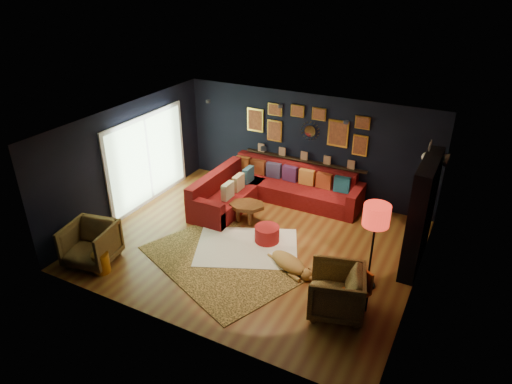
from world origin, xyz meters
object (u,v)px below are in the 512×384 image
at_px(floor_lamp, 376,219).
at_px(dog, 289,260).
at_px(armchair_right, 336,289).
at_px(gold_stool, 101,263).
at_px(pouf, 267,234).
at_px(sectional, 266,191).
at_px(armchair_left, 90,242).
at_px(coffee_table, 247,207).
at_px(orange_chair, 359,287).

distance_m(floor_lamp, dog, 1.95).
distance_m(armchair_right, gold_stool, 4.47).
bearing_deg(pouf, floor_lamp, -11.33).
bearing_deg(sectional, floor_lamp, -33.61).
xyz_separation_m(armchair_left, gold_stool, (0.39, -0.16, -0.26)).
relative_size(sectional, coffee_table, 3.47).
bearing_deg(armchair_right, pouf, -141.01).
bearing_deg(pouf, armchair_right, -35.13).
height_order(armchair_left, orange_chair, armchair_left).
bearing_deg(orange_chair, armchair_right, -113.61).
relative_size(gold_stool, orange_chair, 0.52).
distance_m(pouf, armchair_left, 3.56).
bearing_deg(sectional, coffee_table, -89.20).
bearing_deg(coffee_table, pouf, -35.97).
xyz_separation_m(orange_chair, dog, (-1.51, 0.48, -0.25)).
bearing_deg(sectional, armchair_right, -47.04).
relative_size(armchair_right, orange_chair, 1.19).
xyz_separation_m(sectional, gold_stool, (-1.55, -4.02, -0.12)).
xyz_separation_m(armchair_right, gold_stool, (-4.34, -1.02, -0.26)).
distance_m(coffee_table, orange_chair, 3.56).
height_order(sectional, floor_lamp, floor_lamp).
height_order(coffee_table, gold_stool, coffee_table).
height_order(orange_chair, floor_lamp, floor_lamp).
bearing_deg(armchair_left, gold_stool, -33.74).
relative_size(coffee_table, floor_lamp, 0.58).
bearing_deg(gold_stool, floor_lamp, 22.71).
relative_size(armchair_left, orange_chair, 1.19).
bearing_deg(gold_stool, armchair_right, 13.18).
bearing_deg(gold_stool, armchair_left, 157.54).
xyz_separation_m(gold_stool, orange_chair, (4.67, 1.26, 0.25)).
bearing_deg(dog, pouf, 164.60).
bearing_deg(gold_stool, dog, 28.85).
distance_m(pouf, dog, 1.04).
bearing_deg(floor_lamp, coffee_table, 161.43).
height_order(pouf, floor_lamp, floor_lamp).
distance_m(coffee_table, gold_stool, 3.38).
height_order(floor_lamp, dog, floor_lamp).
bearing_deg(armchair_left, armchair_right, -1.03).
height_order(sectional, orange_chair, sectional).
distance_m(sectional, pouf, 1.81).
bearing_deg(floor_lamp, sectional, 146.39).
distance_m(sectional, gold_stool, 4.31).
relative_size(sectional, floor_lamp, 2.01).
bearing_deg(armchair_left, orange_chair, 0.99).
height_order(gold_stool, orange_chair, orange_chair).
xyz_separation_m(armchair_right, floor_lamp, (0.32, 0.93, 0.97)).
bearing_deg(armchair_left, coffee_table, 44.16).
relative_size(coffee_table, dog, 0.81).
relative_size(coffee_table, armchair_right, 1.06).
height_order(gold_stool, floor_lamp, floor_lamp).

